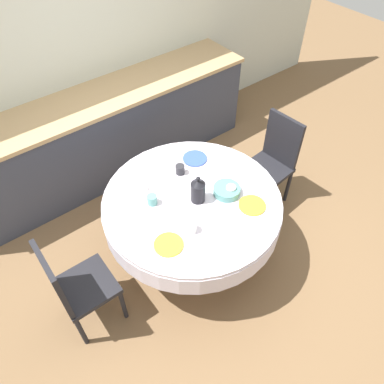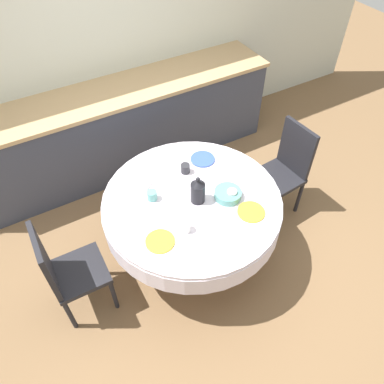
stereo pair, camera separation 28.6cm
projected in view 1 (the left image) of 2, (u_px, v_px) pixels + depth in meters
name	position (u px, v px, depth m)	size (l,w,h in m)	color
ground_plane	(192.00, 252.00, 3.49)	(12.00, 12.00, 0.00)	brown
wall_back	(74.00, 47.00, 3.51)	(7.00, 0.05, 2.60)	beige
kitchen_counter	(107.00, 135.00, 3.93)	(3.24, 0.64, 0.94)	#383D4C
dining_table	(192.00, 209.00, 3.04)	(1.43, 1.43, 0.74)	brown
chair_left	(273.00, 159.00, 3.60)	(0.43, 0.43, 0.95)	black
chair_right	(73.00, 286.00, 2.67)	(0.41, 0.41, 0.95)	black
plate_near_left	(169.00, 245.00, 2.64)	(0.21, 0.21, 0.01)	yellow
cup_near_left	(192.00, 227.00, 2.71)	(0.08, 0.08, 0.08)	white
plate_near_right	(252.00, 205.00, 2.89)	(0.21, 0.21, 0.01)	yellow
cup_near_right	(231.00, 190.00, 2.96)	(0.08, 0.08, 0.08)	white
plate_far_left	(135.00, 188.00, 3.02)	(0.21, 0.21, 0.01)	white
cup_far_left	(152.00, 200.00, 2.89)	(0.08, 0.08, 0.08)	#5BA39E
plate_far_right	(195.00, 158.00, 3.27)	(0.21, 0.21, 0.01)	#3856AD
cup_far_right	(180.00, 169.00, 3.12)	(0.08, 0.08, 0.08)	#28282D
coffee_carafe	(198.00, 190.00, 2.87)	(0.11, 0.11, 0.25)	black
fruit_bowl	(227.00, 190.00, 2.97)	(0.21, 0.21, 0.06)	#569993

